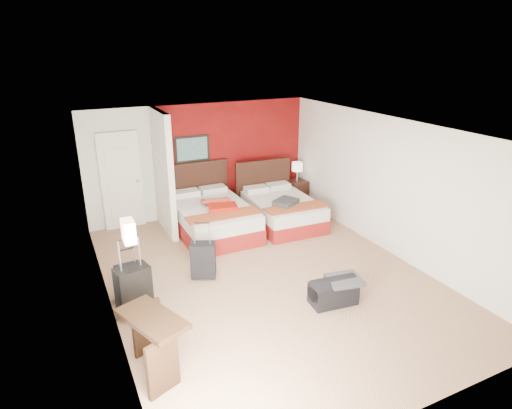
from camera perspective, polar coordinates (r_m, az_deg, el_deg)
ground at (r=7.45m, az=1.42°, el=-9.40°), size 6.50×6.50×0.00m
room_walls at (r=7.72m, az=-12.72°, el=1.44°), size 5.02×6.52×2.50m
red_accent_panel at (r=10.01m, az=-3.16°, el=6.23°), size 3.50×0.04×2.50m
partition_wall at (r=8.92m, az=-12.03°, el=4.01°), size 0.12×1.20×2.50m
entry_door at (r=9.41m, az=-17.25°, el=2.96°), size 0.82×0.06×2.05m
bed_left at (r=8.96m, az=-5.63°, el=-1.96°), size 1.43×2.03×0.61m
bed_right at (r=9.42m, az=3.52°, el=-0.95°), size 1.37×1.89×0.55m
red_suitcase_open at (r=8.78m, az=-4.87°, el=0.04°), size 0.71×0.87×0.10m
jacket_bundle at (r=9.01m, az=3.93°, el=0.29°), size 0.61×0.57×0.12m
nightstand at (r=10.54m, az=5.33°, el=1.53°), size 0.46×0.46×0.60m
table_lamp at (r=10.38m, az=5.42°, el=4.29°), size 0.34×0.34×0.46m
suitcase_black at (r=6.60m, az=-15.72°, el=-10.93°), size 0.52×0.39×0.71m
suitcase_charcoal at (r=7.33m, az=-6.93°, el=-7.42°), size 0.47×0.40×0.60m
suitcase_navy at (r=7.02m, az=-16.23°, el=-9.81°), size 0.40×0.27×0.53m
duffel_bag at (r=6.78m, az=10.09°, el=-11.33°), size 0.73×0.44×0.35m
jacket_draped at (r=6.72m, az=11.51°, el=-9.67°), size 0.57×0.51×0.07m
desk at (r=5.51m, az=-13.19°, el=-17.35°), size 0.76×1.01×0.76m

